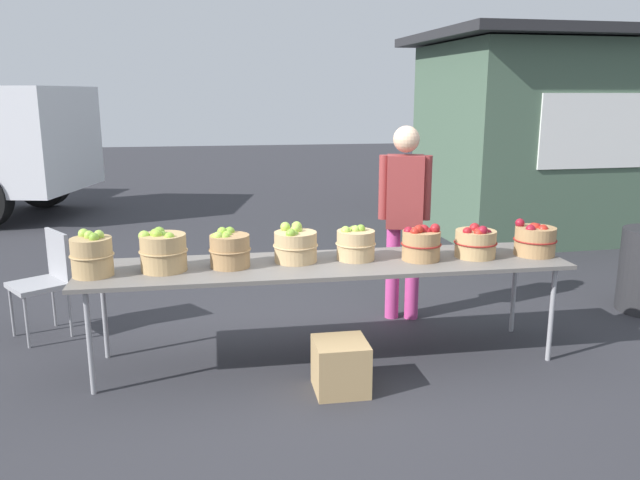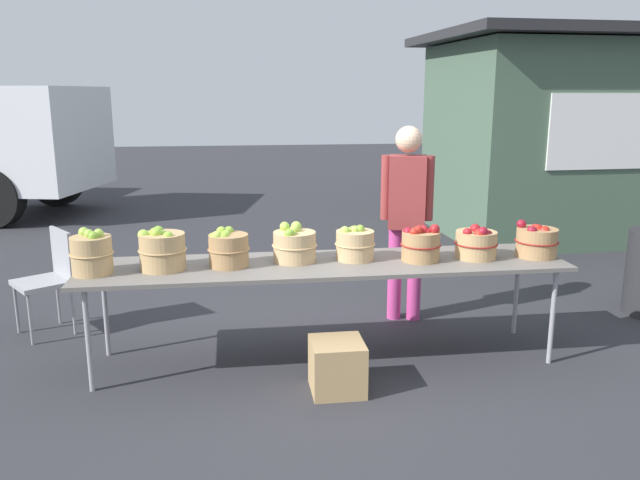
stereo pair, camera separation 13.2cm
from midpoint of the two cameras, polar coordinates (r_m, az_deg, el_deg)
ground_plane at (r=4.85m, az=1.29°, el=-10.63°), size 40.00×40.00×0.00m
market_table at (r=4.61m, az=1.34°, el=-2.44°), size 3.50×0.76×0.75m
apple_basket_green_0 at (r=4.54m, az=-19.06°, el=-1.17°), size 0.29×0.29×0.31m
apple_basket_green_1 at (r=4.51m, az=-13.21°, el=-0.88°), size 0.33×0.33×0.30m
apple_basket_green_2 at (r=4.52m, az=-7.45°, el=-0.78°), size 0.30×0.30×0.27m
apple_basket_green_3 at (r=4.62m, az=-1.50°, el=-0.45°), size 0.33×0.33×0.28m
apple_basket_green_4 at (r=4.67m, az=3.96°, el=-0.37°), size 0.30×0.30×0.26m
apple_basket_red_0 at (r=4.70m, az=9.84°, el=-0.36°), size 0.30×0.30×0.28m
apple_basket_red_1 at (r=4.86m, az=14.63°, el=-0.28°), size 0.32×0.32×0.26m
apple_basket_red_2 at (r=5.04m, az=19.61°, el=-0.09°), size 0.32×0.32×0.27m
vendor_adult at (r=5.47m, az=8.48°, el=2.85°), size 0.43×0.30×1.69m
food_kiosk at (r=9.48m, az=20.77°, el=8.84°), size 3.61×3.03×2.74m
folding_chair at (r=5.63m, az=-22.50°, el=-2.77°), size 0.55×0.55×0.86m
produce_crate at (r=4.31m, az=2.39°, el=-11.29°), size 0.35×0.35×0.35m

